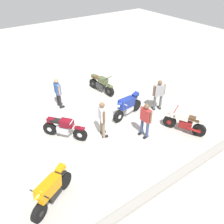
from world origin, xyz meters
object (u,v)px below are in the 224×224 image
(motorcycle_olive_vintage, at_px, (101,84))
(person_in_gray_shirt, at_px, (159,93))
(person_in_red_shirt, at_px, (146,118))
(motorcycle_orange_sportbike, at_px, (51,190))
(person_in_white_shirt, at_px, (102,117))
(motorcycle_cream_vintage, at_px, (185,123))
(person_in_blue_shirt, at_px, (58,91))
(motorcycle_blue_sportbike, at_px, (127,106))
(motorcycle_maroon_cruiser, at_px, (64,128))

(motorcycle_olive_vintage, xyz_separation_m, person_in_gray_shirt, (-1.36, 3.25, 0.46))
(person_in_gray_shirt, relative_size, person_in_red_shirt, 1.00)
(motorcycle_orange_sportbike, height_order, person_in_gray_shirt, person_in_gray_shirt)
(motorcycle_orange_sportbike, height_order, person_in_white_shirt, person_in_white_shirt)
(motorcycle_cream_vintage, height_order, person_in_red_shirt, person_in_red_shirt)
(person_in_blue_shirt, xyz_separation_m, person_in_white_shirt, (-0.57, 3.30, 0.08))
(motorcycle_orange_sportbike, bearing_deg, person_in_blue_shirt, -147.74)
(person_in_blue_shirt, bearing_deg, motorcycle_olive_vintage, 5.57)
(motorcycle_orange_sportbike, distance_m, motorcycle_cream_vintage, 6.41)
(motorcycle_olive_vintage, distance_m, person_in_red_shirt, 4.53)
(person_in_gray_shirt, distance_m, person_in_white_shirt, 3.48)
(person_in_blue_shirt, distance_m, person_in_red_shirt, 4.85)
(motorcycle_blue_sportbike, height_order, person_in_blue_shirt, person_in_blue_shirt)
(motorcycle_orange_sportbike, height_order, person_in_blue_shirt, person_in_blue_shirt)
(person_in_gray_shirt, bearing_deg, motorcycle_orange_sportbike, 129.16)
(person_in_gray_shirt, bearing_deg, motorcycle_cream_vintage, -165.67)
(motorcycle_blue_sportbike, height_order, person_in_white_shirt, person_in_white_shirt)
(motorcycle_maroon_cruiser, bearing_deg, person_in_gray_shirt, 42.85)
(motorcycle_maroon_cruiser, relative_size, person_in_white_shirt, 0.98)
(motorcycle_blue_sportbike, xyz_separation_m, person_in_gray_shirt, (-1.63, 0.45, 0.36))
(motorcycle_olive_vintage, height_order, motorcycle_blue_sportbike, motorcycle_blue_sportbike)
(motorcycle_maroon_cruiser, xyz_separation_m, person_in_blue_shirt, (-0.87, -2.44, 0.40))
(motorcycle_olive_vintage, bearing_deg, person_in_red_shirt, -18.09)
(motorcycle_orange_sportbike, relative_size, motorcycle_olive_vintage, 0.91)
(motorcycle_cream_vintage, bearing_deg, person_in_red_shirt, 38.46)
(motorcycle_olive_vintage, relative_size, motorcycle_cream_vintage, 1.07)
(motorcycle_blue_sportbike, relative_size, person_in_blue_shirt, 1.20)
(motorcycle_blue_sportbike, height_order, person_in_red_shirt, person_in_red_shirt)
(motorcycle_olive_vintage, xyz_separation_m, motorcycle_blue_sportbike, (0.27, 2.81, 0.11))
(motorcycle_orange_sportbike, bearing_deg, motorcycle_olive_vintage, -166.13)
(person_in_white_shirt, xyz_separation_m, person_in_red_shirt, (-1.51, 1.08, -0.05))
(person_in_blue_shirt, bearing_deg, person_in_gray_shirt, -34.17)
(motorcycle_orange_sportbike, distance_m, person_in_white_shirt, 3.75)
(motorcycle_blue_sportbike, distance_m, person_in_red_shirt, 1.73)
(motorcycle_cream_vintage, height_order, person_in_white_shirt, person_in_white_shirt)
(motorcycle_maroon_cruiser, distance_m, person_in_gray_shirt, 4.99)
(motorcycle_maroon_cruiser, xyz_separation_m, motorcycle_cream_vintage, (-4.64, 2.75, -0.03))
(motorcycle_olive_vintage, bearing_deg, person_in_white_shirt, -42.38)
(person_in_gray_shirt, relative_size, person_in_white_shirt, 0.96)
(motorcycle_olive_vintage, distance_m, person_in_gray_shirt, 3.56)
(person_in_white_shirt, bearing_deg, motorcycle_cream_vintage, -13.75)
(person_in_white_shirt, bearing_deg, motorcycle_olive_vintage, 74.82)
(person_in_white_shirt, bearing_deg, person_in_red_shirt, -18.67)
(motorcycle_cream_vintage, relative_size, person_in_gray_shirt, 1.09)
(motorcycle_olive_vintage, bearing_deg, person_in_blue_shirt, -98.58)
(motorcycle_orange_sportbike, bearing_deg, motorcycle_maroon_cruiser, -153.56)
(motorcycle_orange_sportbike, distance_m, motorcycle_maroon_cruiser, 3.27)
(motorcycle_orange_sportbike, xyz_separation_m, person_in_gray_shirt, (-6.69, -2.03, 0.36))
(motorcycle_cream_vintage, xyz_separation_m, person_in_blue_shirt, (3.77, -5.19, 0.43))
(motorcycle_maroon_cruiser, height_order, person_in_gray_shirt, person_in_gray_shirt)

